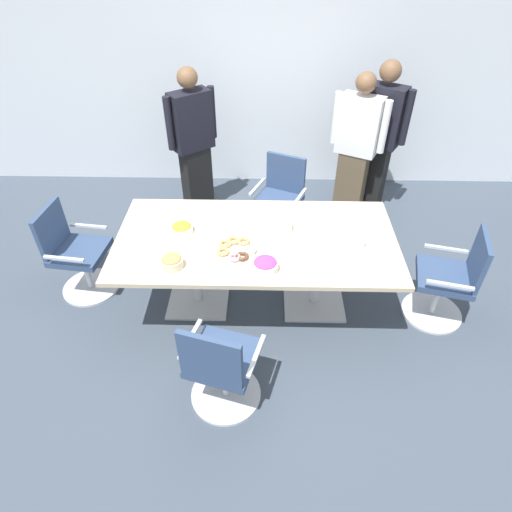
{
  "coord_description": "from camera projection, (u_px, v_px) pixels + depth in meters",
  "views": [
    {
      "loc": [
        0.07,
        -2.98,
        3.0
      ],
      "look_at": [
        0.0,
        0.0,
        0.55
      ],
      "focal_mm": 30.68,
      "sensor_mm": 36.0,
      "label": 1
    }
  ],
  "objects": [
    {
      "name": "office_chair_2",
      "position": [
        76.0,
        256.0,
        4.09
      ],
      "size": [
        0.6,
        0.6,
        0.91
      ],
      "rotation": [
        0.0,
        0.0,
        -1.69
      ],
      "color": "silver",
      "rests_on": "ground"
    },
    {
      "name": "donut_platter",
      "position": [
        236.0,
        249.0,
        3.58
      ],
      "size": [
        0.33,
        0.33,
        0.04
      ],
      "color": "white",
      "rests_on": "conference_table"
    },
    {
      "name": "conference_table",
      "position": [
        256.0,
        249.0,
        3.81
      ],
      "size": [
        2.4,
        1.2,
        0.75
      ],
      "color": "#CCB793",
      "rests_on": "ground"
    },
    {
      "name": "person_standing_1",
      "position": [
        356.0,
        147.0,
        4.85
      ],
      "size": [
        0.58,
        0.39,
        1.67
      ],
      "rotation": [
        0.0,
        0.0,
        -3.61
      ],
      "color": "brown",
      "rests_on": "ground"
    },
    {
      "name": "person_standing_2",
      "position": [
        378.0,
        138.0,
        4.92
      ],
      "size": [
        0.56,
        0.42,
        1.74
      ],
      "rotation": [
        0.0,
        0.0,
        -3.68
      ],
      "color": "black",
      "rests_on": "ground"
    },
    {
      "name": "snack_bowl_cookies",
      "position": [
        172.0,
        261.0,
        3.41
      ],
      "size": [
        0.18,
        0.18,
        0.11
      ],
      "color": "beige",
      "rests_on": "conference_table"
    },
    {
      "name": "plate_stack",
      "position": [
        355.0,
        242.0,
        3.66
      ],
      "size": [
        0.19,
        0.19,
        0.04
      ],
      "color": "white",
      "rests_on": "conference_table"
    },
    {
      "name": "ground_plane",
      "position": [
        256.0,
        300.0,
        4.21
      ],
      "size": [
        10.0,
        10.0,
        0.01
      ],
      "primitive_type": "cube",
      "color": "#3D4754"
    },
    {
      "name": "person_standing_0",
      "position": [
        193.0,
        142.0,
        4.9
      ],
      "size": [
        0.53,
        0.44,
        1.69
      ],
      "rotation": [
        0.0,
        0.0,
        -2.48
      ],
      "color": "black",
      "rests_on": "ground"
    },
    {
      "name": "snack_bowl_candy_mix",
      "position": [
        265.0,
        265.0,
        3.39
      ],
      "size": [
        0.2,
        0.2,
        0.1
      ],
      "color": "white",
      "rests_on": "conference_table"
    },
    {
      "name": "office_chair_0",
      "position": [
        449.0,
        282.0,
        3.81
      ],
      "size": [
        0.65,
        0.65,
        0.91
      ],
      "rotation": [
        0.0,
        0.0,
        1.33
      ],
      "color": "silver",
      "rests_on": "ground"
    },
    {
      "name": "snack_bowl_chips_orange",
      "position": [
        182.0,
        228.0,
        3.78
      ],
      "size": [
        0.19,
        0.19,
        0.08
      ],
      "color": "white",
      "rests_on": "conference_table"
    },
    {
      "name": "napkin_pile",
      "position": [
        283.0,
        223.0,
        3.84
      ],
      "size": [
        0.16,
        0.16,
        0.07
      ],
      "primitive_type": "cube",
      "color": "white",
      "rests_on": "conference_table"
    },
    {
      "name": "back_wall",
      "position": [
        261.0,
        72.0,
        5.18
      ],
      "size": [
        8.0,
        0.1,
        2.8
      ],
      "primitive_type": "cube",
      "color": "silver",
      "rests_on": "ground"
    },
    {
      "name": "office_chair_1",
      "position": [
        279.0,
        203.0,
        4.79
      ],
      "size": [
        0.71,
        0.71,
        0.91
      ],
      "rotation": [
        0.0,
        0.0,
        -3.55
      ],
      "color": "silver",
      "rests_on": "ground"
    },
    {
      "name": "office_chair_3",
      "position": [
        221.0,
        368.0,
        3.11
      ],
      "size": [
        0.67,
        0.67,
        0.91
      ],
      "rotation": [
        0.0,
        0.0,
        -0.28
      ],
      "color": "silver",
      "rests_on": "ground"
    }
  ]
}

